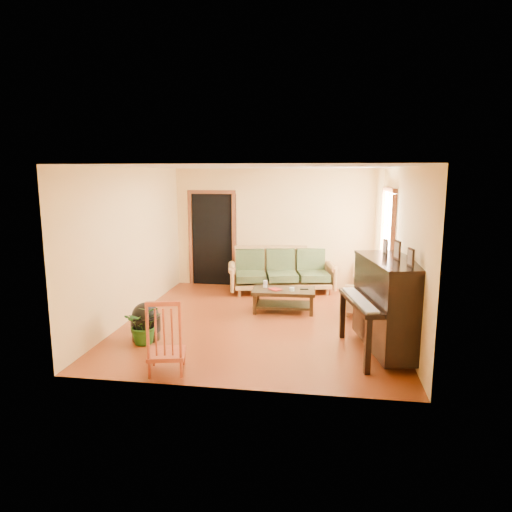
% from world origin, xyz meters
% --- Properties ---
extents(floor, '(5.00, 5.00, 0.00)m').
position_xyz_m(floor, '(0.00, 0.00, 0.00)').
color(floor, '#61230C').
rests_on(floor, ground).
extents(doorway, '(1.08, 0.16, 2.05)m').
position_xyz_m(doorway, '(-1.45, 2.48, 1.02)').
color(doorway, black).
rests_on(doorway, floor).
extents(window, '(0.12, 1.36, 1.46)m').
position_xyz_m(window, '(2.21, 1.30, 1.50)').
color(window, white).
rests_on(window, right_wall).
extents(sofa, '(2.35, 1.36, 0.94)m').
position_xyz_m(sofa, '(0.17, 2.02, 0.47)').
color(sofa, '#9B6C39').
rests_on(sofa, floor).
extents(coffee_table, '(1.15, 0.66, 0.41)m').
position_xyz_m(coffee_table, '(0.33, 0.65, 0.21)').
color(coffee_table, black).
rests_on(coffee_table, floor).
extents(armchair, '(1.05, 1.09, 0.92)m').
position_xyz_m(armchair, '(1.86, 0.72, 0.46)').
color(armchair, '#9B6C39').
rests_on(armchair, floor).
extents(piano, '(1.19, 1.67, 1.35)m').
position_xyz_m(piano, '(1.97, -1.11, 0.67)').
color(piano, black).
rests_on(piano, floor).
extents(footstool, '(0.56, 0.56, 0.43)m').
position_xyz_m(footstool, '(-1.61, -1.10, 0.21)').
color(footstool, black).
rests_on(footstool, floor).
extents(red_chair, '(0.56, 0.59, 0.98)m').
position_xyz_m(red_chair, '(-0.90, -2.16, 0.49)').
color(red_chair, '#9A371C').
rests_on(red_chair, floor).
extents(leaning_frame, '(0.48, 0.14, 0.63)m').
position_xyz_m(leaning_frame, '(1.92, 2.36, 0.32)').
color(leaning_frame, '#C48A41').
rests_on(leaning_frame, floor).
extents(ceramic_crock, '(0.23, 0.23, 0.23)m').
position_xyz_m(ceramic_crock, '(1.77, 2.15, 0.12)').
color(ceramic_crock, '#3759A5').
rests_on(ceramic_crock, floor).
extents(potted_plant, '(0.64, 0.58, 0.61)m').
position_xyz_m(potted_plant, '(-1.55, -1.26, 0.31)').
color(potted_plant, '#215317').
rests_on(potted_plant, floor).
extents(book, '(0.28, 0.28, 0.02)m').
position_xyz_m(book, '(0.13, 0.53, 0.42)').
color(book, maroon).
rests_on(book, coffee_table).
extents(candle, '(0.08, 0.08, 0.13)m').
position_xyz_m(candle, '(-0.02, 0.74, 0.48)').
color(candle, white).
rests_on(candle, coffee_table).
extents(glass_jar, '(0.11, 0.11, 0.06)m').
position_xyz_m(glass_jar, '(0.49, 0.58, 0.44)').
color(glass_jar, white).
rests_on(glass_jar, coffee_table).
extents(remote, '(0.15, 0.06, 0.02)m').
position_xyz_m(remote, '(0.70, 0.70, 0.42)').
color(remote, black).
rests_on(remote, coffee_table).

